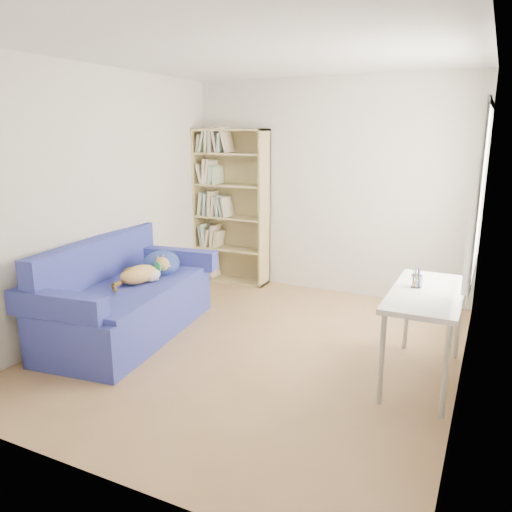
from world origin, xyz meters
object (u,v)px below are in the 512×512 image
Objects in this scene: sofa at (127,299)px; bookshelf at (231,213)px; desk at (427,300)px; pen_cup at (416,280)px.

sofa is 1.01× the size of bookshelf.
bookshelf reaches higher than sofa.
pen_cup reaches higher than desk.
desk is at bearing -1.42° from sofa.
bookshelf is 3.12m from pen_cup.
bookshelf reaches higher than pen_cup.
sofa is at bearing -172.51° from pen_cup.
pen_cup is at bearing 146.78° from desk.
sofa is 2.81m from desk.
pen_cup is at bearing 0.16° from sofa.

